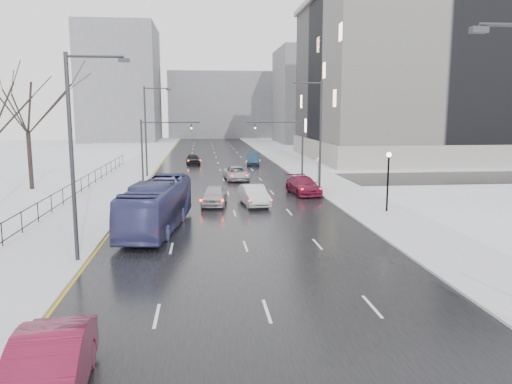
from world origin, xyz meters
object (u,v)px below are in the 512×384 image
object	(u,v)px
streetlight_l_far	(148,127)
mast_signal_left	(152,143)
sedan_right_cross	(236,173)
sedan_right_distant	(253,159)
no_uturn_sign	(318,163)
streetlight_l_near	(76,148)
sedan_center_near	(214,195)
sedan_center_far	(193,159)
streetlight_r_mid	(318,130)
bus	(157,205)
lamppost_r_mid	(388,173)
sedan_right_far	(303,185)
tree_park_e	(32,190)
sedan_right_near	(254,195)
sedan_left_near	(47,371)
mast_signal_right	(293,142)

from	to	relation	value
streetlight_l_far	mast_signal_left	distance (m)	4.36
sedan_right_cross	sedan_right_distant	bearing A→B (deg)	72.68
no_uturn_sign	streetlight_l_near	bearing A→B (deg)	-125.89
streetlight_l_far	sedan_center_near	world-z (taller)	streetlight_l_far
no_uturn_sign	sedan_center_far	xyz separation A→B (m)	(-12.70, 21.24, -1.52)
streetlight_l_far	mast_signal_left	size ratio (longest dim) A/B	1.54
no_uturn_sign	streetlight_r_mid	bearing A→B (deg)	-104.48
streetlight_r_mid	bus	xyz separation A→B (m)	(-13.27, -13.40, -4.06)
sedan_center_near	sedan_right_distant	bearing A→B (deg)	84.94
streetlight_l_near	lamppost_r_mid	world-z (taller)	streetlight_l_near
streetlight_r_mid	no_uturn_sign	distance (m)	5.30
sedan_right_cross	sedan_right_far	size ratio (longest dim) A/B	0.96
streetlight_r_mid	sedan_right_cross	bearing A→B (deg)	128.25
mast_signal_left	streetlight_r_mid	bearing A→B (deg)	-27.31
tree_park_e	sedan_right_cross	world-z (taller)	tree_park_e
tree_park_e	sedan_right_near	distance (m)	22.31
sedan_left_near	bus	distance (m)	18.81
streetlight_r_mid	streetlight_l_far	world-z (taller)	same
streetlight_l_far	sedan_center_far	distance (m)	14.85
tree_park_e	streetlight_l_near	world-z (taller)	streetlight_l_near
sedan_right_cross	sedan_right_near	bearing A→B (deg)	-93.62
streetlight_l_near	sedan_right_cross	distance (m)	30.56
mast_signal_right	sedan_right_distant	xyz separation A→B (m)	(-2.58, 16.02, -3.27)
sedan_left_near	sedan_right_near	bearing A→B (deg)	69.06
bus	sedan_right_distant	bearing A→B (deg)	83.15
streetlight_l_near	lamppost_r_mid	distance (m)	21.78
sedan_right_distant	sedan_right_far	bearing A→B (deg)	-80.49
lamppost_r_mid	sedan_right_far	world-z (taller)	lamppost_r_mid
sedan_right_far	sedan_right_distant	xyz separation A→B (m)	(-1.90, 25.18, 0.02)
sedan_right_cross	tree_park_e	bearing A→B (deg)	-171.67
no_uturn_sign	streetlight_l_far	bearing A→B (deg)	155.27
sedan_center_far	sedan_left_near	bearing A→B (deg)	-98.40
no_uturn_sign	sedan_right_near	size ratio (longest dim) A/B	0.56
sedan_center_far	sedan_right_distant	bearing A→B (deg)	-14.08
sedan_right_near	mast_signal_right	bearing A→B (deg)	61.28
streetlight_r_mid	sedan_right_far	size ratio (longest dim) A/B	1.87
sedan_right_cross	sedan_right_far	world-z (taller)	sedan_right_far
streetlight_l_far	sedan_right_cross	xyz separation A→B (m)	(9.54, -3.38, -4.87)
bus	sedan_right_near	xyz separation A→B (m)	(6.81, 7.38, -0.72)
lamppost_r_mid	mast_signal_left	size ratio (longest dim) A/B	0.66
tree_park_e	mast_signal_right	xyz separation A→B (m)	(25.53, 4.00, 4.11)
lamppost_r_mid	mast_signal_left	xyz separation A→B (m)	(-18.33, 18.00, 1.16)
bus	sedan_center_far	xyz separation A→B (m)	(1.60, 38.65, -0.77)
streetlight_r_mid	sedan_right_near	bearing A→B (deg)	-137.00
lamppost_r_mid	bus	world-z (taller)	lamppost_r_mid
no_uturn_sign	sedan_left_near	size ratio (longest dim) A/B	0.52
sedan_left_near	sedan_right_cross	distance (m)	41.49
streetlight_l_near	mast_signal_right	distance (m)	32.03
no_uturn_sign	sedan_right_near	xyz separation A→B (m)	(-7.49, -10.02, -1.47)
sedan_left_near	bus	size ratio (longest dim) A/B	0.48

